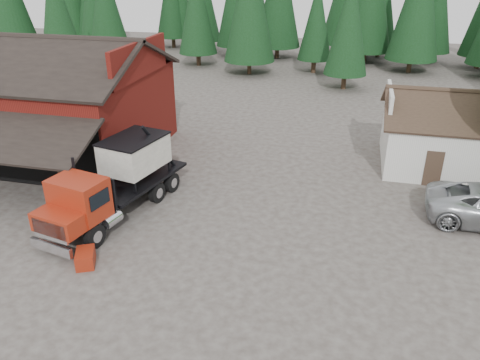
# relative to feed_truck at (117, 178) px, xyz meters

# --- Properties ---
(ground) EXTENTS (120.00, 120.00, 0.00)m
(ground) POSITION_rel_feed_truck_xyz_m (3.49, -3.31, -1.82)
(ground) COLOR #433B34
(ground) RESTS_ON ground
(red_barn) EXTENTS (12.80, 13.63, 7.18)m
(red_barn) POSITION_rel_feed_truck_xyz_m (-7.51, 6.59, 0.87)
(red_barn) COLOR maroon
(red_barn) RESTS_ON ground
(farmhouse) EXTENTS (8.60, 6.42, 4.65)m
(farmhouse) POSITION_rel_feed_truck_xyz_m (16.49, 9.69, -0.15)
(farmhouse) COLOR silver
(farmhouse) RESTS_ON ground
(conifer_backdrop) EXTENTS (76.00, 16.00, 16.00)m
(conifer_backdrop) POSITION_rel_feed_truck_xyz_m (3.49, 38.69, -1.82)
(conifer_backdrop) COLOR black
(conifer_backdrop) RESTS_ON ground
(near_pine_a) EXTENTS (4.40, 4.40, 11.40)m
(near_pine_a) POSITION_rel_feed_truck_xyz_m (-18.51, 24.69, 4.57)
(near_pine_a) COLOR #382619
(near_pine_a) RESTS_ON ground
(near_pine_b) EXTENTS (3.96, 3.96, 10.40)m
(near_pine_b) POSITION_rel_feed_truck_xyz_m (9.49, 26.69, 4.07)
(near_pine_b) COLOR #382619
(near_pine_b) RESTS_ON ground
(near_pine_d) EXTENTS (5.28, 5.28, 13.40)m
(near_pine_d) POSITION_rel_feed_truck_xyz_m (-0.51, 30.69, 5.58)
(near_pine_d) COLOR #382619
(near_pine_d) RESTS_ON ground
(feed_truck) EXTENTS (4.07, 8.90, 3.89)m
(feed_truck) POSITION_rel_feed_truck_xyz_m (0.00, 0.00, 0.00)
(feed_truck) COLOR black
(feed_truck) RESTS_ON ground
(equip_box) EXTENTS (1.11, 1.29, 0.60)m
(equip_box) POSITION_rel_feed_truck_xyz_m (0.61, -4.26, -1.52)
(equip_box) COLOR maroon
(equip_box) RESTS_ON ground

